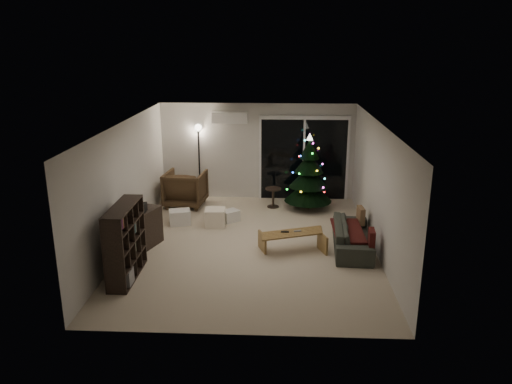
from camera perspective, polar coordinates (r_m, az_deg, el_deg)
room at (r=11.33m, az=2.08°, el=1.56°), size 6.50×7.51×2.60m
bookshelf at (r=9.04m, az=-15.70°, el=-5.51°), size 0.36×1.33×1.33m
media_cabinet at (r=10.18m, az=-13.55°, el=-4.44°), size 0.84×1.32×0.78m
stereo at (r=10.02m, az=-13.73°, el=-1.93°), size 0.39×0.47×0.17m
armchair at (r=12.66m, az=-8.07°, el=0.39°), size 1.05×1.08×0.90m
ottoman at (r=11.27m, az=-4.70°, el=-2.92°), size 0.47×0.47×0.40m
cardboard_box_a at (r=11.48m, az=-8.69°, el=-2.86°), size 0.55×0.47×0.33m
cardboard_box_b at (r=11.55m, az=-2.96°, el=-2.74°), size 0.47×0.46×0.27m
side_table at (r=12.49m, az=1.97°, el=-0.64°), size 0.51×0.51×0.49m
floor_lamp at (r=13.20m, az=-6.50°, el=3.39°), size 0.30×0.30×1.90m
sofa at (r=10.18m, az=10.97°, el=-4.99°), size 0.84×1.88×0.54m
sofa_throw at (r=10.12m, az=10.44°, el=-4.36°), size 0.57×1.32×0.04m
cushion_a at (r=10.75m, az=11.88°, el=-2.63°), size 0.14×0.36×0.35m
cushion_b at (r=9.55m, az=13.06°, el=-5.23°), size 0.13×0.36×0.35m
coffee_table at (r=9.95m, az=4.17°, el=-5.69°), size 1.33×0.84×0.40m
remote_a at (r=9.86m, az=3.32°, el=-4.56°), size 0.16×0.05×0.02m
remote_b at (r=9.92m, az=4.77°, el=-4.47°), size 0.15×0.09×0.02m
christmas_tree at (r=12.22m, az=6.05°, el=2.29°), size 1.35×1.35×1.89m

